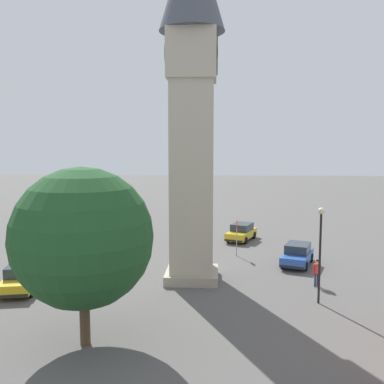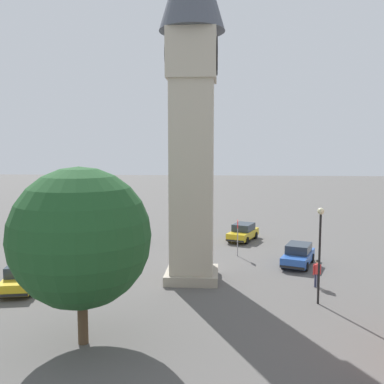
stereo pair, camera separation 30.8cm
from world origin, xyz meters
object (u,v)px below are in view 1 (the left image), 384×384
at_px(car_silver_kerb, 242,232).
at_px(road_sign, 237,232).
at_px(clock_tower, 192,72).
at_px(car_blue_kerb, 122,234).
at_px(car_white_side, 22,277).
at_px(car_black_far, 297,254).
at_px(lamp_post, 320,240).
at_px(pedestrian, 317,270).
at_px(tree, 83,238).
at_px(car_red_corner, 81,250).

xyz_separation_m(car_silver_kerb, road_sign, (5.61, -0.71, 1.14)).
bearing_deg(road_sign, clock_tower, -27.02).
relative_size(car_blue_kerb, car_silver_kerb, 0.98).
relative_size(car_white_side, car_black_far, 0.98).
bearing_deg(lamp_post, pedestrian, 169.20).
bearing_deg(lamp_post, car_black_far, 178.01).
xyz_separation_m(clock_tower, car_white_side, (2.59, -9.94, -12.19)).
distance_m(car_silver_kerb, tree, 22.66).
bearing_deg(car_silver_kerb, lamp_post, 11.96).
xyz_separation_m(car_white_side, pedestrian, (-1.66, 17.57, 0.25)).
xyz_separation_m(pedestrian, road_sign, (-7.04, -4.51, 0.89)).
xyz_separation_m(clock_tower, pedestrian, (0.94, 7.63, -11.94)).
bearing_deg(clock_tower, car_silver_kerb, 161.93).
distance_m(clock_tower, car_blue_kerb, 17.20).
bearing_deg(car_red_corner, car_silver_kerb, 121.10).
bearing_deg(road_sign, car_red_corner, -80.90).
xyz_separation_m(clock_tower, lamp_post, (3.73, 7.10, -9.46)).
height_order(car_silver_kerb, road_sign, road_sign).
height_order(car_blue_kerb, tree, tree).
bearing_deg(car_black_far, lamp_post, -1.99).
distance_m(clock_tower, car_red_corner, 15.50).
distance_m(clock_tower, car_black_far, 14.74).
height_order(pedestrian, tree, tree).
xyz_separation_m(car_silver_kerb, tree, (20.88, -7.89, 3.88)).
bearing_deg(car_blue_kerb, pedestrian, 52.75).
bearing_deg(road_sign, lamp_post, 22.03).
height_order(car_blue_kerb, pedestrian, pedestrian).
bearing_deg(car_black_far, clock_tower, -62.49).
height_order(clock_tower, car_white_side, clock_tower).
xyz_separation_m(tree, lamp_post, (-5.43, 11.17, -1.15)).
distance_m(clock_tower, car_silver_kerb, 17.33).
bearing_deg(car_black_far, car_white_side, -69.63).
relative_size(car_blue_kerb, tree, 0.57).
bearing_deg(car_silver_kerb, clock_tower, -18.07).
bearing_deg(car_blue_kerb, road_sign, 68.36).
relative_size(car_blue_kerb, car_red_corner, 1.02).
relative_size(car_black_far, lamp_post, 0.85).
bearing_deg(road_sign, car_white_side, -56.33).
bearing_deg(car_red_corner, lamp_post, 63.08).
bearing_deg(car_white_side, pedestrian, 95.38).
relative_size(clock_tower, tree, 2.89).
xyz_separation_m(clock_tower, car_red_corner, (-4.23, -8.59, -12.19)).
xyz_separation_m(car_blue_kerb, car_silver_kerb, (-1.67, 10.63, 0.00)).
xyz_separation_m(car_silver_kerb, pedestrian, (12.65, 3.81, 0.25)).
bearing_deg(lamp_post, car_silver_kerb, -168.04).
bearing_deg(car_silver_kerb, road_sign, -7.19).
xyz_separation_m(car_blue_kerb, pedestrian, (10.98, 14.44, 0.25)).
relative_size(clock_tower, car_red_corner, 5.16).
bearing_deg(road_sign, pedestrian, 32.67).
height_order(clock_tower, car_blue_kerb, clock_tower).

